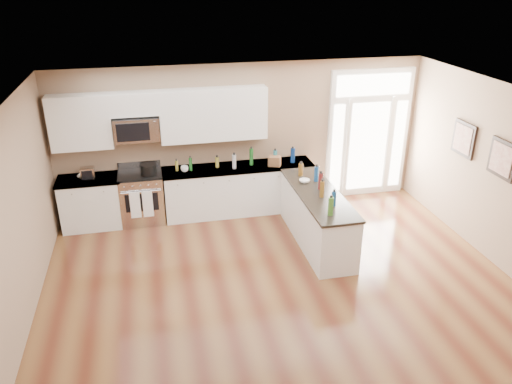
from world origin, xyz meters
TOP-DOWN VIEW (x-y plane):
  - ground at (0.00, 0.00)m, footprint 8.00×8.00m
  - room_shell at (0.00, 0.00)m, footprint 8.00×8.00m
  - back_cabinet_left at (-2.87, 3.69)m, footprint 1.10×0.66m
  - back_cabinet_right at (-0.16, 3.69)m, footprint 2.85×0.66m
  - peninsula_cabinet at (0.93, 2.24)m, footprint 0.69×2.32m
  - upper_cabinet_left at (-2.88, 3.83)m, footprint 1.04×0.33m
  - upper_cabinet_right at (-0.57, 3.83)m, footprint 1.94×0.33m
  - upper_cabinet_short at (-1.95, 3.83)m, footprint 0.82×0.33m
  - microwave at (-1.95, 3.80)m, footprint 0.78×0.41m
  - entry_door at (2.55, 3.95)m, footprint 1.70×0.10m
  - wall_art_near at (3.47, 2.20)m, footprint 0.05×0.58m
  - wall_art_far at (3.47, 1.20)m, footprint 0.05×0.58m
  - kitchen_range at (-1.98, 3.69)m, footprint 0.78×0.69m
  - stockpot at (-1.81, 3.61)m, footprint 0.36×0.36m
  - toaster_oven at (-2.86, 3.68)m, footprint 0.24×0.19m
  - cardboard_box at (0.52, 3.58)m, footprint 0.27×0.24m
  - bowl_left at (-2.95, 3.75)m, footprint 0.23×0.23m
  - bowl_peninsula at (0.82, 2.67)m, footprint 0.22×0.22m
  - cup_counter at (-1.17, 3.64)m, footprint 0.17×0.17m
  - counter_bottles at (0.51, 2.90)m, footprint 2.41×2.41m

SIDE VIEW (x-z plane):
  - ground at x=0.00m, z-range 0.00..0.00m
  - peninsula_cabinet at x=0.93m, z-range -0.04..0.90m
  - back_cabinet_right at x=-0.16m, z-range -0.03..0.91m
  - back_cabinet_left at x=-2.87m, z-range -0.03..0.91m
  - kitchen_range at x=-1.98m, z-range -0.06..1.02m
  - bowl_left at x=-2.95m, z-range 0.94..0.99m
  - bowl_peninsula at x=0.82m, z-range 0.94..1.00m
  - cup_counter at x=-1.17m, z-range 0.94..1.05m
  - cardboard_box at x=0.52m, z-range 0.94..1.12m
  - toaster_oven at x=-2.86m, z-range 0.94..1.14m
  - stockpot at x=-1.81m, z-range 0.95..1.16m
  - counter_bottles at x=0.51m, z-range 0.91..1.23m
  - entry_door at x=2.55m, z-range 0.00..2.60m
  - wall_art_near at x=3.47m, z-range 1.41..1.99m
  - wall_art_far at x=3.47m, z-range 1.41..1.99m
  - room_shell at x=0.00m, z-range -2.29..5.71m
  - microwave at x=-1.95m, z-range 1.55..1.97m
  - upper_cabinet_left at x=-2.88m, z-range 1.45..2.40m
  - upper_cabinet_right at x=-0.57m, z-range 1.45..2.40m
  - upper_cabinet_short at x=-1.95m, z-range 2.00..2.40m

